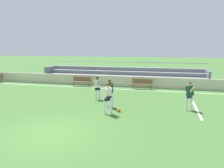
# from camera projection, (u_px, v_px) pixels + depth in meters

# --- Properties ---
(ground_plane) EXTENTS (160.00, 160.00, 0.00)m
(ground_plane) POSITION_uv_depth(u_px,v_px,m) (52.00, 133.00, 8.87)
(ground_plane) COLOR #3D662D
(field_line_sideline) EXTENTS (44.00, 0.12, 0.01)m
(field_line_sideline) POSITION_uv_depth(u_px,v_px,m) (112.00, 89.00, 18.60)
(field_line_sideline) COLOR white
(field_line_sideline) RESTS_ON ground
(field_line_penalty_mark) EXTENTS (0.12, 4.40, 0.01)m
(field_line_penalty_mark) POSITION_uv_depth(u_px,v_px,m) (196.00, 108.00, 12.55)
(field_line_penalty_mark) COLOR white
(field_line_penalty_mark) RESTS_ON ground
(sideline_wall) EXTENTS (48.00, 0.16, 0.97)m
(sideline_wall) POSITION_uv_depth(u_px,v_px,m) (115.00, 81.00, 19.85)
(sideline_wall) COLOR beige
(sideline_wall) RESTS_ON ground
(bleacher_stand) EXTENTS (16.69, 2.50, 2.09)m
(bleacher_stand) POSITION_uv_depth(u_px,v_px,m) (122.00, 75.00, 21.79)
(bleacher_stand) COLOR #B2B2B7
(bleacher_stand) RESTS_ON ground
(bench_far_right) EXTENTS (1.80, 0.40, 0.90)m
(bench_far_right) POSITION_uv_depth(u_px,v_px,m) (142.00, 83.00, 18.37)
(bench_far_right) COLOR brown
(bench_far_right) RESTS_ON ground
(bench_near_bin) EXTENTS (1.80, 0.40, 0.90)m
(bench_near_bin) POSITION_uv_depth(u_px,v_px,m) (82.00, 81.00, 19.75)
(bench_near_bin) COLOR brown
(bench_near_bin) RESTS_ON ground
(player_white_trailing_run) EXTENTS (0.48, 0.73, 1.68)m
(player_white_trailing_run) POSITION_uv_depth(u_px,v_px,m) (108.00, 96.00, 11.34)
(player_white_trailing_run) COLOR white
(player_white_trailing_run) RESTS_ON ground
(player_dark_dropping_back) EXTENTS (0.43, 0.66, 1.69)m
(player_dark_dropping_back) POSITION_uv_depth(u_px,v_px,m) (110.00, 91.00, 12.65)
(player_dark_dropping_back) COLOR white
(player_dark_dropping_back) RESTS_ON ground
(player_dark_wide_right) EXTENTS (0.54, 0.69, 1.66)m
(player_dark_wide_right) POSITION_uv_depth(u_px,v_px,m) (190.00, 94.00, 12.02)
(player_dark_wide_right) COLOR white
(player_dark_wide_right) RESTS_ON ground
(player_white_challenging) EXTENTS (0.51, 0.59, 1.62)m
(player_white_challenging) POSITION_uv_depth(u_px,v_px,m) (97.00, 86.00, 14.52)
(player_white_challenging) COLOR white
(player_white_challenging) RESTS_ON ground
(soccer_ball) EXTENTS (0.22, 0.22, 0.22)m
(soccer_ball) POSITION_uv_depth(u_px,v_px,m) (119.00, 110.00, 11.85)
(soccer_ball) COLOR orange
(soccer_ball) RESTS_ON ground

